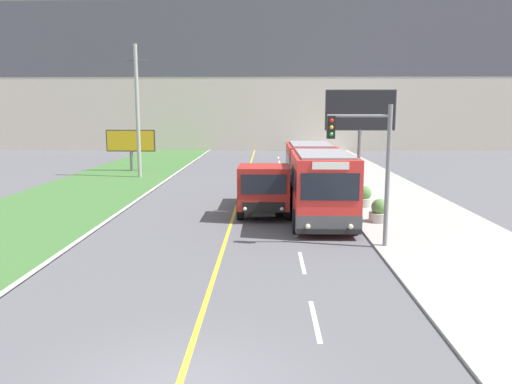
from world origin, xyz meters
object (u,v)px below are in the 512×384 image
object	(u,v)px
city_bus	(316,179)
planter_round_near	(379,212)
traffic_light_mast	(369,157)
billboard_large	(360,113)
utility_pole_far	(137,111)
dump_truck	(264,189)
billboard_small	(131,142)
planter_round_second	(364,197)
planter_round_third	(351,187)

from	to	relation	value
city_bus	planter_round_near	xyz separation A→B (m)	(2.59, -2.60, -1.08)
traffic_light_mast	billboard_large	distance (m)	17.92
utility_pole_far	traffic_light_mast	distance (m)	23.07
utility_pole_far	billboard_large	size ratio (longest dim) A/B	1.52
traffic_light_mast	billboard_large	world-z (taller)	billboard_large
dump_truck	billboard_small	world-z (taller)	billboard_small
billboard_small	planter_round_second	bearing A→B (deg)	-43.32
traffic_light_mast	billboard_small	bearing A→B (deg)	122.95
dump_truck	planter_round_third	world-z (taller)	dump_truck
dump_truck	planter_round_near	bearing A→B (deg)	-18.38
traffic_light_mast	planter_round_second	size ratio (longest dim) A/B	4.91
planter_round_second	dump_truck	bearing A→B (deg)	-159.55
utility_pole_far	billboard_small	distance (m)	4.83
planter_round_second	traffic_light_mast	bearing A→B (deg)	-100.25
traffic_light_mast	planter_round_third	world-z (taller)	traffic_light_mast
city_bus	utility_pole_far	distance (m)	17.46
utility_pole_far	planter_round_second	distance (m)	18.91
billboard_small	planter_round_near	xyz separation A→B (m)	(16.10, -18.79, -1.88)
city_bus	utility_pole_far	xyz separation A→B (m)	(-11.87, 12.38, 3.27)
utility_pole_far	traffic_light_mast	xyz separation A→B (m)	(13.10, -18.92, -1.56)
billboard_large	billboard_small	xyz separation A→B (m)	(-17.62, 5.10, -2.35)
billboard_small	planter_round_second	distance (m)	22.21
billboard_large	planter_round_third	xyz separation A→B (m)	(-1.58, -6.47, -4.20)
planter_round_near	city_bus	bearing A→B (deg)	134.86
city_bus	billboard_large	distance (m)	12.23
planter_round_near	billboard_small	bearing A→B (deg)	130.59
planter_round_third	planter_round_near	bearing A→B (deg)	-89.49
dump_truck	billboard_large	bearing A→B (deg)	61.03
dump_truck	planter_round_second	distance (m)	5.51
billboard_small	planter_round_near	distance (m)	24.82
billboard_small	planter_round_second	size ratio (longest dim) A/B	3.79
billboard_large	planter_round_second	xyz separation A→B (m)	(-1.51, -10.08, -4.21)
city_bus	planter_round_second	distance (m)	2.98
billboard_large	planter_round_second	size ratio (longest dim) A/B	6.06
utility_pole_far	planter_round_third	bearing A→B (deg)	-28.32
utility_pole_far	planter_round_third	size ratio (longest dim) A/B	9.02
city_bus	planter_round_third	bearing A→B (deg)	61.32
traffic_light_mast	dump_truck	bearing A→B (deg)	123.66
billboard_large	planter_round_near	distance (m)	14.41
utility_pole_far	dump_truck	bearing A→B (deg)	-54.87
utility_pole_far	planter_round_near	xyz separation A→B (m)	(14.47, -14.98, -4.35)
billboard_small	planter_round_third	world-z (taller)	billboard_small
city_bus	planter_round_third	distance (m)	5.37
traffic_light_mast	billboard_large	xyz separation A→B (m)	(2.88, 17.63, 1.44)
city_bus	dump_truck	bearing A→B (deg)	-160.37
utility_pole_far	billboard_large	world-z (taller)	utility_pole_far
billboard_small	planter_round_third	xyz separation A→B (m)	(16.04, -11.57, -1.86)
traffic_light_mast	planter_round_second	world-z (taller)	traffic_light_mast
utility_pole_far	traffic_light_mast	size ratio (longest dim) A/B	1.87
traffic_light_mast	billboard_large	bearing A→B (deg)	80.73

